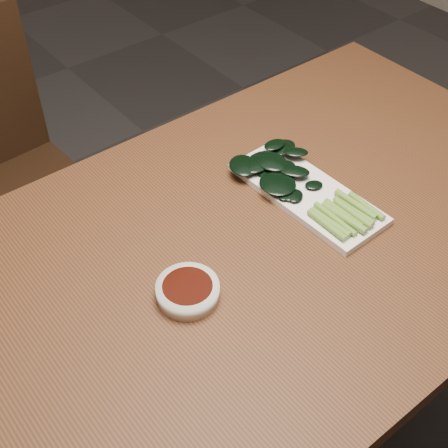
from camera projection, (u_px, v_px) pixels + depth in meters
ground at (243, 439)px, 1.65m from camera, size 6.00×6.00×0.00m
table at (250, 267)px, 1.18m from camera, size 1.40×0.80×0.75m
sauce_bowl at (188, 291)px, 1.03m from camera, size 0.11×0.11×0.03m
serving_plate at (307, 193)px, 1.22m from camera, size 0.14×0.32×0.01m
gai_lan at (291, 178)px, 1.22m from camera, size 0.18×0.32×0.02m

